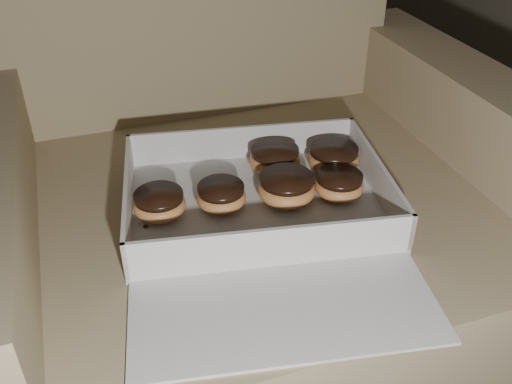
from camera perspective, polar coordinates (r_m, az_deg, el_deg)
The scene contains 13 objects.
armchair at distance 1.04m, azimuth -1.00°, elevation -3.72°, with size 0.92×0.77×0.96m.
bakery_box at distance 0.84m, azimuth 0.66°, elevation -2.36°, with size 0.45×0.51×0.07m.
donut_a at distance 0.85m, azimuth -3.51°, elevation -0.38°, with size 0.08×0.08×0.04m.
donut_b at distance 0.85m, azimuth -9.64°, elevation -1.16°, with size 0.08×0.08×0.04m.
donut_c at distance 0.89m, azimuth 8.31°, elevation 0.75°, with size 0.08×0.08×0.04m.
donut_d at distance 0.95m, azimuth 7.74°, elevation 3.39°, with size 0.09×0.09×0.04m.
donut_e at distance 0.94m, azimuth 1.88°, elevation 3.31°, with size 0.08×0.08×0.04m.
donut_f at distance 0.86m, azimuth 3.06°, elevation 0.42°, with size 0.09×0.09×0.04m.
crumb_a at distance 0.83m, azimuth 9.19°, elevation -3.73°, with size 0.01×0.01×0.00m, color black.
crumb_b at distance 0.81m, azimuth 4.59°, elevation -4.08°, with size 0.01×0.01×0.00m, color black.
crumb_c at distance 0.84m, azimuth -11.00°, elevation -3.39°, with size 0.01×0.01×0.00m, color black.
crumb_d at distance 0.81m, azimuth 10.16°, elevation -4.72°, with size 0.01×0.01×0.00m, color black.
crumb_e at distance 0.80m, azimuth 9.71°, elevation -5.17°, with size 0.01×0.01×0.00m, color black.
Camera 1 is at (0.70, -0.55, 0.94)m, focal length 40.00 mm.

